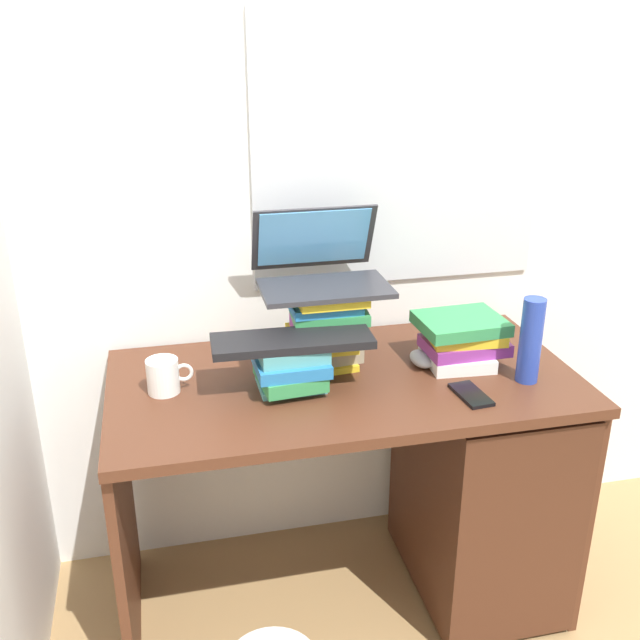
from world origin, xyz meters
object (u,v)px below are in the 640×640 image
book_stack_keyboard_riser (291,366)px  computer_mouse (421,359)px  desk (449,474)px  water_bottle (531,341)px  cell_phone (471,395)px  mug (164,376)px  keyboard (292,341)px  laptop (320,266)px  book_stack_tall (325,326)px  book_stack_side (461,340)px

book_stack_keyboard_riser → computer_mouse: size_ratio=1.91×
desk → water_bottle: 0.50m
cell_phone → mug: bearing=159.9°
water_bottle → cell_phone: size_ratio=1.75×
book_stack_keyboard_riser → keyboard: 0.08m
desk → keyboard: size_ratio=3.05×
laptop → keyboard: size_ratio=0.85×
book_stack_keyboard_riser → laptop: size_ratio=0.56×
cell_phone → keyboard: bearing=156.2°
book_stack_tall → computer_mouse: 0.29m
book_stack_side → laptop: bearing=159.1°
desk → keyboard: (-0.47, -0.01, 0.49)m
water_bottle → keyboard: bearing=171.3°
laptop → water_bottle: (0.51, -0.29, -0.15)m
desk → book_stack_keyboard_riser: (-0.48, -0.00, 0.41)m
book_stack_side → water_bottle: water_bottle is taller
desk → cell_phone: 0.39m
keyboard → water_bottle: water_bottle is taller
book_stack_side → keyboard: 0.50m
book_stack_tall → book_stack_side: (0.38, -0.08, -0.04)m
book_stack_side → computer_mouse: 0.13m
book_stack_side → computer_mouse: (-0.11, 0.01, -0.05)m
laptop → cell_phone: (0.33, -0.34, -0.27)m
keyboard → computer_mouse: 0.41m
book_stack_tall → laptop: 0.17m
laptop → mug: (-0.45, -0.14, -0.22)m
book_stack_keyboard_riser → water_bottle: size_ratio=0.84×
desk → book_stack_tall: size_ratio=5.80×
laptop → computer_mouse: (0.27, -0.13, -0.25)m
book_stack_keyboard_riser → computer_mouse: bearing=8.2°
book_stack_keyboard_riser → laptop: (0.12, 0.19, 0.21)m
water_bottle → book_stack_tall: bearing=156.0°
book_stack_keyboard_riser → book_stack_side: bearing=5.0°
book_stack_side → keyboard: (-0.50, -0.05, 0.07)m
keyboard → cell_phone: keyboard is taller
book_stack_tall → computer_mouse: (0.27, -0.07, -0.10)m
keyboard → mug: bearing=172.4°
laptop → mug: 0.52m
mug → water_bottle: (0.96, -0.15, 0.07)m
desk → computer_mouse: computer_mouse is taller
computer_mouse → cell_phone: 0.22m
laptop → keyboard: laptop is taller
book_stack_tall → water_bottle: size_ratio=0.93×
book_stack_keyboard_riser → book_stack_side: size_ratio=0.80×
computer_mouse → mug: 0.72m
book_stack_side → laptop: laptop is taller
laptop → cell_phone: 0.54m
desk → water_bottle: bearing=-33.5°
computer_mouse → cell_phone: size_ratio=0.76×
book_stack_tall → mug: bearing=-170.6°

